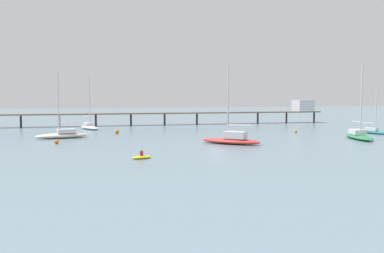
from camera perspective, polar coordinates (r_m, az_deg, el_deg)
ground_plane at (r=63.64m, az=3.46°, el=-2.27°), size 400.00×400.00×0.00m
pier at (r=105.78m, az=4.29°, el=2.36°), size 88.96×6.94×6.43m
sailboat_white at (r=91.68m, az=-14.71°, el=0.05°), size 5.08×8.93×11.62m
sailboat_cream at (r=73.12m, az=-18.30°, el=-1.07°), size 9.39×4.00×11.59m
sailboat_red at (r=61.26m, az=5.78°, el=-1.80°), size 9.05×8.86×12.50m
sailboat_teal at (r=85.61m, az=24.83°, el=-0.56°), size 3.43×7.24×8.87m
sailboat_green at (r=73.99m, az=23.07°, el=-1.13°), size 5.72×10.28×12.84m
dinghy_yellow at (r=46.99m, az=-7.34°, el=-4.40°), size 2.58×1.55×1.14m
mooring_buoy_mid at (r=79.07m, az=-10.86°, el=-0.74°), size 0.83×0.83×0.83m
mooring_buoy_outer at (r=82.27m, az=14.86°, el=-0.71°), size 0.57×0.57×0.57m
mooring_buoy_inner at (r=64.50m, az=-19.08°, el=-2.11°), size 0.69×0.69×0.69m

